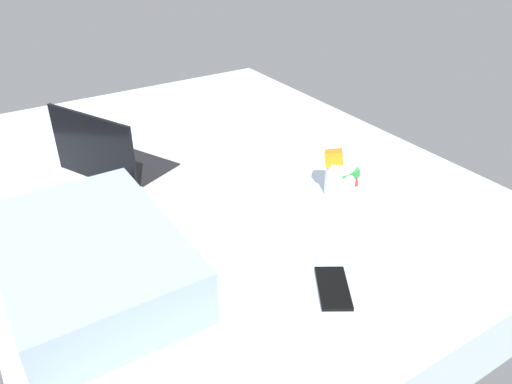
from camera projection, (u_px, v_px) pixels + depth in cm
name	position (u px, v px, depth cm)	size (l,w,h in cm)	color
bed_mattress	(213.00, 196.00, 163.47)	(180.00, 140.00, 18.00)	silver
laptop	(117.00, 163.00, 154.62)	(39.64, 34.82, 23.00)	#B7BABC
snack_cup	(341.00, 175.00, 143.85)	(10.73, 10.23, 14.68)	silver
cell_phone	(333.00, 288.00, 110.66)	(6.80, 14.00, 0.80)	black
pillow	(90.00, 261.00, 109.32)	(52.00, 36.00, 13.00)	#8C9EB7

